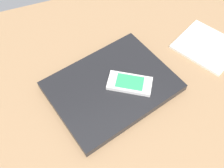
# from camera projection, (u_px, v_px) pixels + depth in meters

# --- Properties ---
(desk_surface) EXTENTS (1.20, 0.80, 0.03)m
(desk_surface) POSITION_uv_depth(u_px,v_px,m) (91.00, 90.00, 0.71)
(desk_surface) COLOR #9E7751
(desk_surface) RESTS_ON ground
(laptop_closed) EXTENTS (0.37, 0.31, 0.02)m
(laptop_closed) POSITION_uv_depth(u_px,v_px,m) (112.00, 86.00, 0.69)
(laptop_closed) COLOR black
(laptop_closed) RESTS_ON desk_surface
(cell_phone_on_laptop) EXTENTS (0.13, 0.11, 0.01)m
(cell_phone_on_laptop) POSITION_uv_depth(u_px,v_px,m) (130.00, 83.00, 0.67)
(cell_phone_on_laptop) COLOR silver
(cell_phone_on_laptop) RESTS_ON laptop_closed
(notepad) EXTENTS (0.21, 0.22, 0.01)m
(notepad) POSITION_uv_depth(u_px,v_px,m) (207.00, 46.00, 0.78)
(notepad) COLOR white
(notepad) RESTS_ON desk_surface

